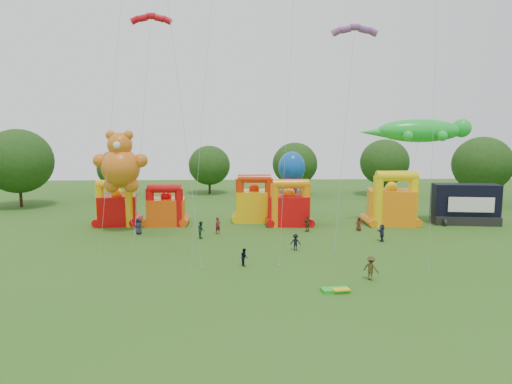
{
  "coord_description": "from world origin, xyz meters",
  "views": [
    {
      "loc": [
        -2.74,
        -29.28,
        11.84
      ],
      "look_at": [
        -0.84,
        18.0,
        5.41
      ],
      "focal_mm": 32.0,
      "sensor_mm": 36.0,
      "label": 1
    }
  ],
  "objects_px": {
    "octopus_kite": "(292,174)",
    "spectator_4": "(307,224)",
    "bouncy_castle_0": "(117,208)",
    "bouncy_castle_2": "(254,203)",
    "gecko_kite": "(415,153)",
    "stage_trailer": "(465,205)",
    "spectator_0": "(138,226)",
    "teddy_bear_kite": "(122,171)"
  },
  "relations": [
    {
      "from": "bouncy_castle_0",
      "to": "gecko_kite",
      "type": "relative_size",
      "value": 0.41
    },
    {
      "from": "stage_trailer",
      "to": "octopus_kite",
      "type": "bearing_deg",
      "value": 171.71
    },
    {
      "from": "bouncy_castle_0",
      "to": "bouncy_castle_2",
      "type": "height_order",
      "value": "bouncy_castle_2"
    },
    {
      "from": "bouncy_castle_0",
      "to": "teddy_bear_kite",
      "type": "distance_m",
      "value": 6.6
    },
    {
      "from": "stage_trailer",
      "to": "spectator_0",
      "type": "xyz_separation_m",
      "value": [
        -40.26,
        -4.42,
        -1.52
      ]
    },
    {
      "from": "bouncy_castle_2",
      "to": "teddy_bear_kite",
      "type": "height_order",
      "value": "teddy_bear_kite"
    },
    {
      "from": "octopus_kite",
      "to": "spectator_4",
      "type": "bearing_deg",
      "value": -81.63
    },
    {
      "from": "bouncy_castle_0",
      "to": "spectator_0",
      "type": "distance_m",
      "value": 6.64
    },
    {
      "from": "gecko_kite",
      "to": "bouncy_castle_2",
      "type": "bearing_deg",
      "value": 173.57
    },
    {
      "from": "bouncy_castle_2",
      "to": "stage_trailer",
      "type": "relative_size",
      "value": 0.76
    },
    {
      "from": "bouncy_castle_0",
      "to": "spectator_4",
      "type": "xyz_separation_m",
      "value": [
        23.29,
        -4.79,
        -1.28
      ]
    },
    {
      "from": "stage_trailer",
      "to": "teddy_bear_kite",
      "type": "height_order",
      "value": "teddy_bear_kite"
    },
    {
      "from": "octopus_kite",
      "to": "spectator_4",
      "type": "height_order",
      "value": "octopus_kite"
    },
    {
      "from": "octopus_kite",
      "to": "teddy_bear_kite",
      "type": "bearing_deg",
      "value": -162.93
    },
    {
      "from": "gecko_kite",
      "to": "spectator_4",
      "type": "distance_m",
      "value": 16.76
    },
    {
      "from": "stage_trailer",
      "to": "teddy_bear_kite",
      "type": "xyz_separation_m",
      "value": [
        -42.23,
        -3.11,
        4.69
      ]
    },
    {
      "from": "bouncy_castle_2",
      "to": "gecko_kite",
      "type": "xyz_separation_m",
      "value": [
        20.14,
        -2.27,
        6.57
      ]
    },
    {
      "from": "bouncy_castle_2",
      "to": "stage_trailer",
      "type": "xyz_separation_m",
      "value": [
        26.76,
        -2.6,
        0.07
      ]
    },
    {
      "from": "bouncy_castle_0",
      "to": "stage_trailer",
      "type": "relative_size",
      "value": 0.7
    },
    {
      "from": "bouncy_castle_2",
      "to": "spectator_0",
      "type": "xyz_separation_m",
      "value": [
        -13.5,
        -7.03,
        -1.44
      ]
    },
    {
      "from": "stage_trailer",
      "to": "gecko_kite",
      "type": "distance_m",
      "value": 9.28
    },
    {
      "from": "gecko_kite",
      "to": "octopus_kite",
      "type": "xyz_separation_m",
      "value": [
        -15.14,
        2.84,
        -2.88
      ]
    },
    {
      "from": "gecko_kite",
      "to": "bouncy_castle_0",
      "type": "bearing_deg",
      "value": 179.13
    },
    {
      "from": "spectator_0",
      "to": "stage_trailer",
      "type": "bearing_deg",
      "value": 20.62
    },
    {
      "from": "stage_trailer",
      "to": "bouncy_castle_2",
      "type": "bearing_deg",
      "value": 174.44
    },
    {
      "from": "bouncy_castle_0",
      "to": "octopus_kite",
      "type": "bearing_deg",
      "value": 5.83
    },
    {
      "from": "bouncy_castle_0",
      "to": "octopus_kite",
      "type": "relative_size",
      "value": 0.64
    },
    {
      "from": "bouncy_castle_0",
      "to": "gecko_kite",
      "type": "bearing_deg",
      "value": -0.87
    },
    {
      "from": "bouncy_castle_0",
      "to": "spectator_0",
      "type": "xyz_separation_m",
      "value": [
        3.76,
        -5.32,
        -1.28
      ]
    },
    {
      "from": "bouncy_castle_0",
      "to": "bouncy_castle_2",
      "type": "bearing_deg",
      "value": 5.64
    },
    {
      "from": "bouncy_castle_0",
      "to": "octopus_kite",
      "type": "distance_m",
      "value": 22.7
    },
    {
      "from": "bouncy_castle_2",
      "to": "bouncy_castle_0",
      "type": "bearing_deg",
      "value": -174.36
    },
    {
      "from": "bouncy_castle_2",
      "to": "spectator_4",
      "type": "bearing_deg",
      "value": -47.07
    },
    {
      "from": "spectator_4",
      "to": "bouncy_castle_0",
      "type": "bearing_deg",
      "value": -35.44
    },
    {
      "from": "stage_trailer",
      "to": "spectator_4",
      "type": "xyz_separation_m",
      "value": [
        -20.73,
        -3.88,
        -1.52
      ]
    },
    {
      "from": "octopus_kite",
      "to": "spectator_0",
      "type": "distance_m",
      "value": 20.64
    },
    {
      "from": "bouncy_castle_2",
      "to": "teddy_bear_kite",
      "type": "xyz_separation_m",
      "value": [
        -15.47,
        -5.72,
        4.77
      ]
    },
    {
      "from": "bouncy_castle_0",
      "to": "stage_trailer",
      "type": "xyz_separation_m",
      "value": [
        44.02,
        -0.9,
        0.24
      ]
    },
    {
      "from": "stage_trailer",
      "to": "spectator_4",
      "type": "relative_size",
      "value": 4.37
    },
    {
      "from": "stage_trailer",
      "to": "spectator_4",
      "type": "height_order",
      "value": "stage_trailer"
    },
    {
      "from": "teddy_bear_kite",
      "to": "bouncy_castle_0",
      "type": "bearing_deg",
      "value": 114.04
    },
    {
      "from": "stage_trailer",
      "to": "octopus_kite",
      "type": "xyz_separation_m",
      "value": [
        -21.77,
        3.17,
        3.61
      ]
    }
  ]
}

